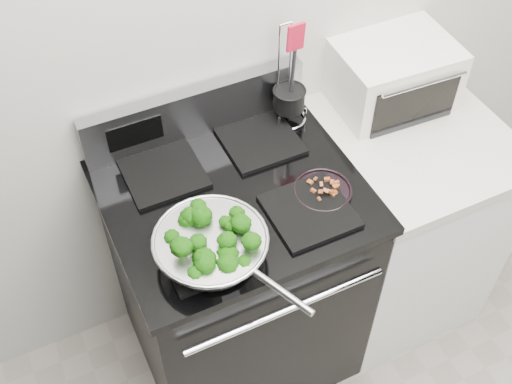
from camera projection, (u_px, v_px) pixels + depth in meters
back_wall at (274, 0)px, 1.97m from camera, size 4.00×0.02×2.70m
gas_range at (237, 277)px, 2.32m from camera, size 0.79×0.69×1.13m
counter at (395, 219)px, 2.54m from camera, size 0.62×0.68×0.92m
skillet at (212, 245)px, 1.78m from camera, size 0.33×0.49×0.07m
broccoli_pile at (210, 241)px, 1.76m from camera, size 0.26×0.26×0.09m
bacon_plate at (323, 188)px, 1.97m from camera, size 0.18×0.18×0.04m
utensil_holder at (289, 104)px, 2.15m from camera, size 0.13×0.13×0.39m
toaster_oven at (393, 75)px, 2.23m from camera, size 0.41×0.33×0.23m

